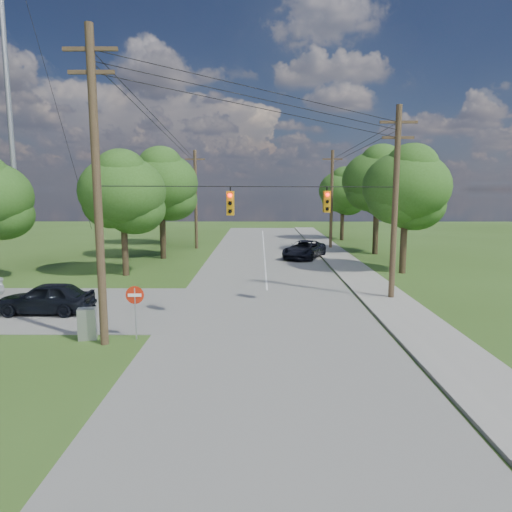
{
  "coord_description": "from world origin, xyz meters",
  "views": [
    {
      "loc": [
        1.53,
        -16.93,
        6.07
      ],
      "look_at": [
        1.37,
        5.0,
        2.86
      ],
      "focal_mm": 32.0,
      "sensor_mm": 36.0,
      "label": 1
    }
  ],
  "objects_px": {
    "pole_ne": "(395,201)",
    "pole_north_w": "(196,199)",
    "car_main_north": "(304,249)",
    "car_cross_dark": "(46,298)",
    "control_cabinet": "(87,324)",
    "pole_north_e": "(332,199)",
    "do_not_enter_sign": "(135,300)",
    "pole_sw": "(97,185)"
  },
  "relations": [
    {
      "from": "pole_sw",
      "to": "car_main_north",
      "type": "distance_m",
      "value": 25.4
    },
    {
      "from": "pole_ne",
      "to": "car_cross_dark",
      "type": "relative_size",
      "value": 2.31
    },
    {
      "from": "pole_sw",
      "to": "pole_north_w",
      "type": "distance_m",
      "value": 29.62
    },
    {
      "from": "car_cross_dark",
      "to": "control_cabinet",
      "type": "relative_size",
      "value": 3.53
    },
    {
      "from": "pole_sw",
      "to": "do_not_enter_sign",
      "type": "bearing_deg",
      "value": 28.52
    },
    {
      "from": "car_cross_dark",
      "to": "do_not_enter_sign",
      "type": "bearing_deg",
      "value": 55.23
    },
    {
      "from": "control_cabinet",
      "to": "do_not_enter_sign",
      "type": "height_order",
      "value": "do_not_enter_sign"
    },
    {
      "from": "car_main_north",
      "to": "control_cabinet",
      "type": "height_order",
      "value": "car_main_north"
    },
    {
      "from": "control_cabinet",
      "to": "pole_north_w",
      "type": "bearing_deg",
      "value": 75.57
    },
    {
      "from": "control_cabinet",
      "to": "pole_sw",
      "type": "bearing_deg",
      "value": -47.48
    },
    {
      "from": "car_main_north",
      "to": "control_cabinet",
      "type": "xyz_separation_m",
      "value": [
        -10.99,
        -22.07,
        -0.17
      ]
    },
    {
      "from": "pole_north_e",
      "to": "control_cabinet",
      "type": "height_order",
      "value": "pole_north_e"
    },
    {
      "from": "pole_north_e",
      "to": "pole_north_w",
      "type": "bearing_deg",
      "value": 180.0
    },
    {
      "from": "pole_north_e",
      "to": "pole_north_w",
      "type": "distance_m",
      "value": 13.9
    },
    {
      "from": "car_main_north",
      "to": "pole_north_w",
      "type": "bearing_deg",
      "value": 171.3
    },
    {
      "from": "pole_north_w",
      "to": "car_main_north",
      "type": "distance_m",
      "value": 13.3
    },
    {
      "from": "car_cross_dark",
      "to": "car_main_north",
      "type": "distance_m",
      "value": 23.28
    },
    {
      "from": "pole_north_e",
      "to": "do_not_enter_sign",
      "type": "relative_size",
      "value": 4.51
    },
    {
      "from": "control_cabinet",
      "to": "do_not_enter_sign",
      "type": "distance_m",
      "value": 2.22
    },
    {
      "from": "car_main_north",
      "to": "control_cabinet",
      "type": "distance_m",
      "value": 24.65
    },
    {
      "from": "car_main_north",
      "to": "control_cabinet",
      "type": "bearing_deg",
      "value": -91.75
    },
    {
      "from": "pole_north_e",
      "to": "control_cabinet",
      "type": "distance_m",
      "value": 32.68
    },
    {
      "from": "do_not_enter_sign",
      "to": "car_main_north",
      "type": "bearing_deg",
      "value": 65.21
    },
    {
      "from": "pole_north_w",
      "to": "pole_ne",
      "type": "bearing_deg",
      "value": -57.71
    },
    {
      "from": "pole_ne",
      "to": "pole_north_w",
      "type": "xyz_separation_m",
      "value": [
        -13.9,
        22.0,
        -0.34
      ]
    },
    {
      "from": "pole_sw",
      "to": "pole_north_w",
      "type": "height_order",
      "value": "pole_sw"
    },
    {
      "from": "pole_ne",
      "to": "do_not_enter_sign",
      "type": "bearing_deg",
      "value": -150.55
    },
    {
      "from": "pole_sw",
      "to": "pole_ne",
      "type": "xyz_separation_m",
      "value": [
        13.5,
        7.6,
        -0.76
      ]
    },
    {
      "from": "pole_north_w",
      "to": "do_not_enter_sign",
      "type": "bearing_deg",
      "value": -87.04
    },
    {
      "from": "pole_north_w",
      "to": "pole_sw",
      "type": "bearing_deg",
      "value": -89.23
    },
    {
      "from": "pole_north_e",
      "to": "control_cabinet",
      "type": "xyz_separation_m",
      "value": [
        -14.39,
        -29.0,
        -4.49
      ]
    },
    {
      "from": "pole_sw",
      "to": "control_cabinet",
      "type": "xyz_separation_m",
      "value": [
        -0.89,
        0.6,
        -5.58
      ]
    },
    {
      "from": "car_cross_dark",
      "to": "do_not_enter_sign",
      "type": "relative_size",
      "value": 2.05
    },
    {
      "from": "pole_sw",
      "to": "car_cross_dark",
      "type": "relative_size",
      "value": 2.64
    },
    {
      "from": "pole_north_w",
      "to": "car_main_north",
      "type": "relative_size",
      "value": 1.78
    },
    {
      "from": "do_not_enter_sign",
      "to": "car_cross_dark",
      "type": "bearing_deg",
      "value": 142.41
    },
    {
      "from": "pole_ne",
      "to": "car_cross_dark",
      "type": "distance_m",
      "value": 18.71
    },
    {
      "from": "car_cross_dark",
      "to": "car_main_north",
      "type": "height_order",
      "value": "car_main_north"
    },
    {
      "from": "pole_sw",
      "to": "pole_north_e",
      "type": "height_order",
      "value": "pole_sw"
    },
    {
      "from": "car_main_north",
      "to": "car_cross_dark",
      "type": "bearing_deg",
      "value": -103.59
    },
    {
      "from": "pole_north_e",
      "to": "control_cabinet",
      "type": "relative_size",
      "value": 7.77
    },
    {
      "from": "pole_sw",
      "to": "car_cross_dark",
      "type": "xyz_separation_m",
      "value": [
        -4.34,
        4.4,
        -5.42
      ]
    }
  ]
}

